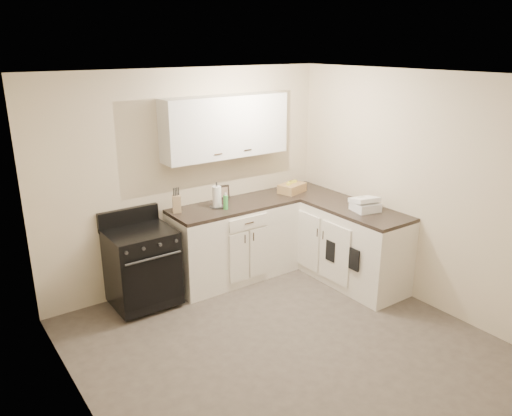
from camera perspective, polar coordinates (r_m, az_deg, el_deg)
floor at (r=4.97m, az=3.06°, el=-15.30°), size 3.60×3.60×0.00m
ceiling at (r=4.14m, az=3.66°, el=14.85°), size 3.60×3.60×0.00m
wall_back at (r=5.85m, az=-7.71°, el=3.31°), size 3.60×0.00×3.60m
wall_right at (r=5.65m, az=17.78°, el=2.05°), size 0.00×3.60×3.60m
wall_left at (r=3.64m, az=-19.62°, el=-7.12°), size 0.00×3.60×3.60m
wall_front at (r=3.32m, az=23.38°, el=-10.19°), size 3.60×0.00×3.60m
base_cabinets_back at (r=6.06m, az=-2.50°, el=-3.99°), size 1.55×0.60×0.90m
base_cabinets_right at (r=6.22m, az=9.18°, el=-3.62°), size 0.60×1.90×0.90m
countertop_back at (r=5.90m, az=-2.56°, el=0.24°), size 1.55×0.60×0.04m
countertop_right at (r=6.06m, az=9.40°, el=0.50°), size 0.60×1.90×0.04m
upper_cabinets at (r=5.80m, az=-3.50°, el=9.29°), size 1.55×0.30×0.70m
stove at (r=5.54m, az=-12.85°, el=-6.59°), size 0.68×0.58×0.82m
knife_block at (r=5.65m, az=-9.05°, el=0.46°), size 0.11×0.11×0.20m
paper_towel at (r=5.77m, az=-4.50°, el=1.29°), size 0.11×0.11×0.25m
soap_bottle at (r=5.70m, az=-3.49°, el=0.65°), size 0.07×0.07×0.16m
picture_frame at (r=6.09m, az=-3.69°, el=1.84°), size 0.14×0.07×0.17m
wicker_basket at (r=6.36m, az=4.13°, el=2.29°), size 0.39×0.31×0.11m
countertop_grill at (r=5.78m, az=12.38°, el=0.17°), size 0.32×0.31×0.10m
glass_jar at (r=5.81m, az=11.92°, el=0.55°), size 0.10×0.10×0.15m
oven_mitt_near at (r=5.60m, az=11.14°, el=-5.81°), size 0.02×0.14×0.25m
oven_mitt_far at (r=5.85m, az=8.52°, el=-4.89°), size 0.02×0.14×0.25m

